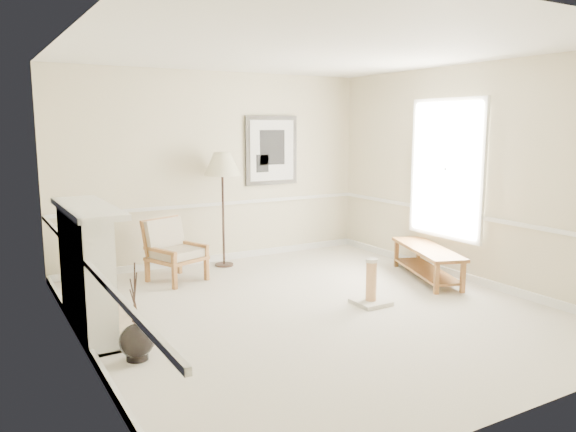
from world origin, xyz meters
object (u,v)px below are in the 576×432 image
object	(u,v)px
scratching_post	(371,290)
floor_lamp	(222,167)
bench	(427,258)
floor_vase	(137,342)
armchair	(172,247)

from	to	relation	value
scratching_post	floor_lamp	bearing A→B (deg)	106.32
floor_lamp	scratching_post	distance (m)	2.99
bench	floor_vase	bearing A→B (deg)	-170.60
floor_lamp	bench	bearing A→B (deg)	-44.25
floor_vase	scratching_post	xyz separation A→B (m)	(2.83, 0.19, 0.01)
floor_vase	floor_lamp	distance (m)	3.71
floor_lamp	bench	distance (m)	3.20
armchair	bench	world-z (taller)	armchair
armchair	floor_vase	bearing A→B (deg)	-136.68
floor_lamp	bench	xyz separation A→B (m)	(2.13, -2.07, -1.19)
armchair	floor_lamp	size ratio (longest dim) A/B	0.51
armchair	floor_lamp	bearing A→B (deg)	0.21
floor_lamp	bench	size ratio (longest dim) A/B	1.06
armchair	bench	distance (m)	3.51
armchair	scratching_post	distance (m)	2.79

